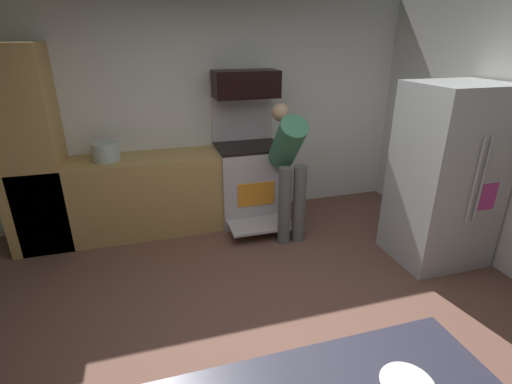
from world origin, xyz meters
TOP-DOWN VIEW (x-y plane):
  - ground_plane at (0.00, 0.00)m, footprint 5.20×4.80m
  - wall_back at (0.00, 2.34)m, footprint 5.20×0.12m
  - lower_cabinet_run at (-0.90, 1.98)m, footprint 2.40×0.60m
  - cabinet_column at (-1.90, 1.98)m, footprint 0.60×0.60m
  - oven_range at (0.42, 1.97)m, footprint 0.76×1.02m
  - microwave at (0.42, 2.06)m, footprint 0.74×0.38m
  - refrigerator at (2.03, 0.55)m, footprint 0.85×0.75m
  - person_cook at (0.71, 1.39)m, footprint 0.31×0.64m
  - stock_pot at (-1.17, 1.98)m, footprint 0.29×0.29m

SIDE VIEW (x-z plane):
  - ground_plane at x=0.00m, z-range -0.02..0.00m
  - lower_cabinet_run at x=-0.90m, z-range 0.00..0.90m
  - oven_range at x=0.42m, z-range -0.24..1.25m
  - person_cook at x=0.71m, z-range 0.14..1.62m
  - refrigerator at x=2.03m, z-range 0.00..1.77m
  - stock_pot at x=-1.17m, z-range 0.90..1.10m
  - cabinet_column at x=-1.90m, z-range 0.00..2.10m
  - wall_back at x=0.00m, z-range 0.00..2.60m
  - microwave at x=0.42m, z-range 1.49..1.80m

